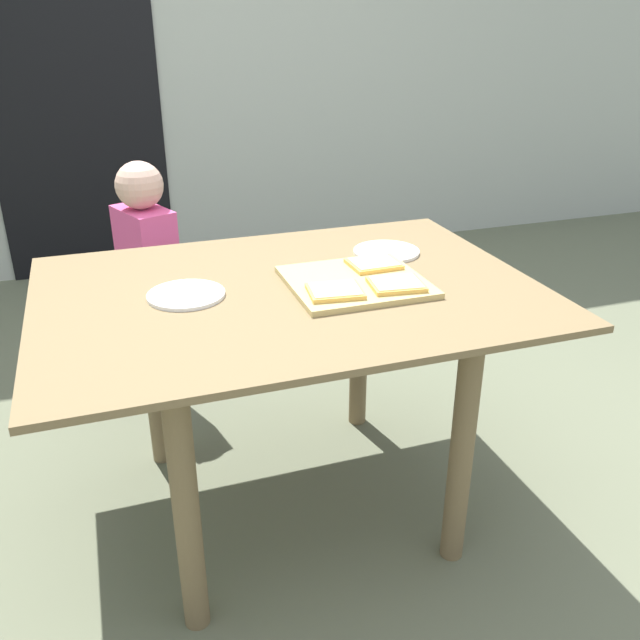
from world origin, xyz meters
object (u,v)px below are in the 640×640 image
(dining_table, at_px, (289,330))
(pizza_slice_near_left, at_px, (335,291))
(cutting_board, at_px, (355,282))
(pizza_slice_near_right, at_px, (396,284))
(plate_white_right, at_px, (386,252))
(pizza_slice_far_right, at_px, (374,264))
(child_left, at_px, (149,270))
(plate_white_left, at_px, (186,295))

(dining_table, height_order, pizza_slice_near_left, pizza_slice_near_left)
(cutting_board, height_order, pizza_slice_near_left, pizza_slice_near_left)
(pizza_slice_near_right, xyz_separation_m, plate_white_right, (0.11, 0.30, -0.02))
(pizza_slice_far_right, distance_m, pizza_slice_near_right, 0.16)
(dining_table, xyz_separation_m, pizza_slice_near_left, (0.09, -0.11, 0.15))
(pizza_slice_near_left, relative_size, child_left, 0.16)
(pizza_slice_near_left, distance_m, plate_white_left, 0.39)
(cutting_board, height_order, child_left, child_left)
(pizza_slice_near_left, bearing_deg, child_left, 113.90)
(dining_table, distance_m, pizza_slice_far_right, 0.31)
(dining_table, height_order, plate_white_left, plate_white_left)
(cutting_board, relative_size, pizza_slice_far_right, 2.58)
(dining_table, relative_size, pizza_slice_near_left, 8.77)
(pizza_slice_near_left, bearing_deg, pizza_slice_near_right, -2.53)
(pizza_slice_far_right, xyz_separation_m, pizza_slice_near_right, (-0.01, -0.16, 0.00))
(pizza_slice_near_left, bearing_deg, pizza_slice_far_right, 42.01)
(pizza_slice_far_right, bearing_deg, pizza_slice_near_right, -92.02)
(plate_white_left, bearing_deg, dining_table, -6.32)
(pizza_slice_near_left, xyz_separation_m, plate_white_right, (0.27, 0.29, -0.02))
(pizza_slice_far_right, relative_size, child_left, 0.15)
(dining_table, bearing_deg, plate_white_right, 25.88)
(dining_table, xyz_separation_m, plate_white_left, (-0.27, 0.03, 0.13))
(cutting_board, height_order, pizza_slice_far_right, pizza_slice_far_right)
(dining_table, xyz_separation_m, cutting_board, (0.18, -0.04, 0.13))
(pizza_slice_far_right, distance_m, child_left, 0.96)
(cutting_board, bearing_deg, child_left, 120.64)
(cutting_board, height_order, plate_white_left, cutting_board)
(cutting_board, xyz_separation_m, child_left, (-0.48, 0.82, -0.20))
(dining_table, distance_m, pizza_slice_near_left, 0.21)
(pizza_slice_near_left, height_order, child_left, child_left)
(pizza_slice_near_right, height_order, child_left, child_left)
(dining_table, relative_size, plate_white_left, 6.54)
(pizza_slice_near_right, bearing_deg, dining_table, 154.96)
(pizza_slice_far_right, xyz_separation_m, plate_white_left, (-0.53, -0.01, -0.02))
(pizza_slice_far_right, bearing_deg, child_left, 127.67)
(cutting_board, distance_m, child_left, 0.97)
(pizza_slice_near_right, bearing_deg, cutting_board, 133.33)
(dining_table, relative_size, cutting_board, 3.67)
(plate_white_right, distance_m, plate_white_left, 0.65)
(dining_table, bearing_deg, plate_white_left, 173.68)
(child_left, bearing_deg, dining_table, -68.63)
(cutting_board, distance_m, pizza_slice_near_left, 0.12)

